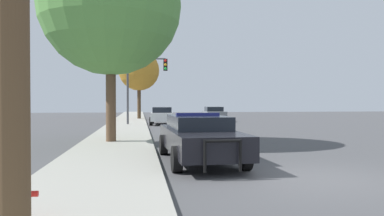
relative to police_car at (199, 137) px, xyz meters
The scene contains 9 objects.
ground_plane 3.81m from the police_car, 50.87° to the right, with size 110.00×110.00×0.00m, color #474749.
sidewalk_left 4.05m from the police_car, 133.37° to the right, with size 3.00×110.00×0.13m.
police_car is the anchor object (origin of this frame).
fire_hydrant 6.64m from the police_car, 121.55° to the right, with size 0.51×0.22×0.76m.
traffic_light 17.43m from the police_car, 94.93° to the left, with size 3.05×0.35×5.07m.
car_background_oncoming 23.32m from the police_car, 77.50° to the left, with size 2.07×4.11×1.33m.
car_background_midblock 18.46m from the police_car, 90.01° to the left, with size 2.13×4.53×1.38m.
tree_sidewalk_near 7.77m from the police_car, 120.98° to the left, with size 5.99×5.99×8.79m.
tree_sidewalk_far 26.83m from the police_car, 93.95° to the left, with size 4.03×4.03×6.82m.
Camera 1 is at (-4.15, -8.29, 1.81)m, focal length 35.00 mm.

